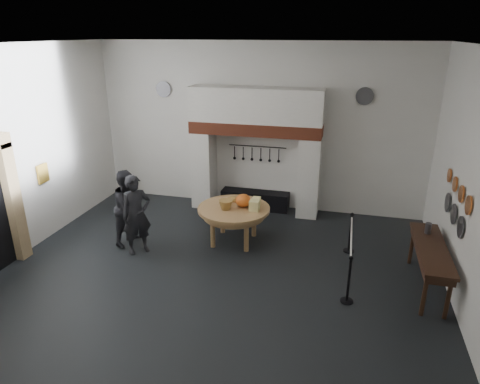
% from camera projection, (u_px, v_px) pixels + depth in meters
% --- Properties ---
extents(floor, '(9.00, 8.00, 0.02)m').
position_uv_depth(floor, '(216.00, 276.00, 8.78)').
color(floor, black).
rests_on(floor, ground).
extents(ceiling, '(9.00, 8.00, 0.02)m').
position_uv_depth(ceiling, '(211.00, 45.00, 7.19)').
color(ceiling, silver).
rests_on(ceiling, wall_back).
extents(wall_back, '(9.00, 0.02, 4.50)m').
position_uv_depth(wall_back, '(258.00, 128.00, 11.61)').
color(wall_back, silver).
rests_on(wall_back, floor).
extents(wall_front, '(9.00, 0.02, 4.50)m').
position_uv_depth(wall_front, '(94.00, 289.00, 4.36)').
color(wall_front, silver).
rests_on(wall_front, floor).
extents(wall_left, '(0.02, 8.00, 4.50)m').
position_uv_depth(wall_left, '(11.00, 155.00, 9.03)').
color(wall_left, silver).
rests_on(wall_left, floor).
extents(wall_right, '(0.02, 8.00, 4.50)m').
position_uv_depth(wall_right, '(478.00, 193.00, 6.94)').
color(wall_right, silver).
rests_on(wall_right, floor).
extents(chimney_pier_left, '(0.55, 0.70, 2.15)m').
position_uv_depth(chimney_pier_left, '(204.00, 169.00, 12.05)').
color(chimney_pier_left, silver).
rests_on(chimney_pier_left, floor).
extents(chimney_pier_right, '(0.55, 0.70, 2.15)m').
position_uv_depth(chimney_pier_right, '(309.00, 177.00, 11.36)').
color(chimney_pier_right, silver).
rests_on(chimney_pier_right, floor).
extents(hearth_brick_band, '(3.50, 0.72, 0.32)m').
position_uv_depth(hearth_brick_band, '(256.00, 128.00, 11.27)').
color(hearth_brick_band, '#9E442B').
rests_on(hearth_brick_band, chimney_pier_left).
extents(chimney_hood, '(3.50, 0.70, 0.90)m').
position_uv_depth(chimney_hood, '(256.00, 105.00, 11.05)').
color(chimney_hood, silver).
rests_on(chimney_hood, hearth_brick_band).
extents(iron_range, '(1.90, 0.45, 0.50)m').
position_uv_depth(iron_range, '(255.00, 200.00, 12.06)').
color(iron_range, black).
rests_on(iron_range, floor).
extents(utensil_rail, '(1.60, 0.02, 0.02)m').
position_uv_depth(utensil_rail, '(257.00, 146.00, 11.71)').
color(utensil_rail, black).
rests_on(utensil_rail, wall_back).
extents(door_jamb_far, '(0.22, 0.30, 2.60)m').
position_uv_depth(door_jamb_far, '(13.00, 203.00, 9.06)').
color(door_jamb_far, tan).
rests_on(door_jamb_far, floor).
extents(wall_plaque, '(0.05, 0.34, 0.44)m').
position_uv_depth(wall_plaque, '(43.00, 173.00, 9.97)').
color(wall_plaque, gold).
rests_on(wall_plaque, wall_left).
extents(work_table, '(1.81, 1.81, 0.07)m').
position_uv_depth(work_table, '(234.00, 209.00, 9.94)').
color(work_table, tan).
rests_on(work_table, floor).
extents(pumpkin, '(0.36, 0.36, 0.31)m').
position_uv_depth(pumpkin, '(243.00, 200.00, 9.91)').
color(pumpkin, orange).
rests_on(pumpkin, work_table).
extents(cheese_block_big, '(0.22, 0.22, 0.24)m').
position_uv_depth(cheese_block_big, '(254.00, 205.00, 9.72)').
color(cheese_block_big, '#E5DA89').
rests_on(cheese_block_big, work_table).
extents(cheese_block_small, '(0.18, 0.18, 0.20)m').
position_uv_depth(cheese_block_small, '(256.00, 201.00, 10.00)').
color(cheese_block_small, '#FEEF98').
rests_on(cheese_block_small, work_table).
extents(wicker_basket, '(0.35, 0.35, 0.22)m').
position_uv_depth(wicker_basket, '(226.00, 205.00, 9.78)').
color(wicker_basket, olive).
rests_on(wicker_basket, work_table).
extents(bread_loaf, '(0.31, 0.18, 0.13)m').
position_uv_depth(bread_loaf, '(234.00, 199.00, 10.24)').
color(bread_loaf, olive).
rests_on(bread_loaf, work_table).
extents(visitor_near, '(0.77, 0.78, 1.82)m').
position_uv_depth(visitor_near, '(136.00, 215.00, 9.45)').
color(visitor_near, black).
rests_on(visitor_near, floor).
extents(visitor_far, '(0.83, 0.98, 1.78)m').
position_uv_depth(visitor_far, '(129.00, 207.00, 9.91)').
color(visitor_far, black).
rests_on(visitor_far, floor).
extents(side_table, '(0.55, 2.20, 0.06)m').
position_uv_depth(side_table, '(432.00, 248.00, 8.07)').
color(side_table, '#361C13').
rests_on(side_table, floor).
extents(pewter_jug, '(0.12, 0.12, 0.22)m').
position_uv_depth(pewter_jug, '(428.00, 228.00, 8.56)').
color(pewter_jug, '#54545A').
rests_on(pewter_jug, side_table).
extents(copper_pan_a, '(0.03, 0.34, 0.34)m').
position_uv_depth(copper_pan_a, '(468.00, 205.00, 7.23)').
color(copper_pan_a, '#C6662D').
rests_on(copper_pan_a, wall_right).
extents(copper_pan_b, '(0.03, 0.32, 0.32)m').
position_uv_depth(copper_pan_b, '(461.00, 194.00, 7.73)').
color(copper_pan_b, '#C6662D').
rests_on(copper_pan_b, wall_right).
extents(copper_pan_c, '(0.03, 0.30, 0.30)m').
position_uv_depth(copper_pan_c, '(455.00, 184.00, 8.23)').
color(copper_pan_c, '#C6662D').
rests_on(copper_pan_c, wall_right).
extents(copper_pan_d, '(0.03, 0.28, 0.28)m').
position_uv_depth(copper_pan_d, '(449.00, 175.00, 8.73)').
color(copper_pan_d, '#C6662D').
rests_on(copper_pan_d, wall_right).
extents(pewter_plate_left, '(0.03, 0.40, 0.40)m').
position_uv_depth(pewter_plate_left, '(461.00, 227.00, 7.59)').
color(pewter_plate_left, '#4C4C51').
rests_on(pewter_plate_left, wall_right).
extents(pewter_plate_mid, '(0.03, 0.40, 0.40)m').
position_uv_depth(pewter_plate_mid, '(454.00, 214.00, 8.14)').
color(pewter_plate_mid, '#4C4C51').
rests_on(pewter_plate_mid, wall_right).
extents(pewter_plate_right, '(0.03, 0.40, 0.40)m').
position_uv_depth(pewter_plate_right, '(448.00, 202.00, 8.68)').
color(pewter_plate_right, '#4C4C51').
rests_on(pewter_plate_right, wall_right).
extents(pewter_plate_back_left, '(0.44, 0.03, 0.44)m').
position_uv_depth(pewter_plate_back_left, '(163.00, 89.00, 11.86)').
color(pewter_plate_back_left, '#4C4C51').
rests_on(pewter_plate_back_left, wall_back).
extents(pewter_plate_back_right, '(0.44, 0.03, 0.44)m').
position_uv_depth(pewter_plate_back_right, '(365.00, 96.00, 10.61)').
color(pewter_plate_back_right, '#4C4C51').
rests_on(pewter_plate_back_right, wall_back).
extents(barrier_post_near, '(0.05, 0.05, 0.90)m').
position_uv_depth(barrier_post_near, '(349.00, 281.00, 7.78)').
color(barrier_post_near, black).
rests_on(barrier_post_near, floor).
extents(barrier_post_far, '(0.05, 0.05, 0.90)m').
position_uv_depth(barrier_post_far, '(350.00, 234.00, 9.60)').
color(barrier_post_far, black).
rests_on(barrier_post_far, floor).
extents(barrier_rope, '(0.04, 2.00, 0.04)m').
position_uv_depth(barrier_rope, '(351.00, 237.00, 8.55)').
color(barrier_rope, silver).
rests_on(barrier_rope, barrier_post_near).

